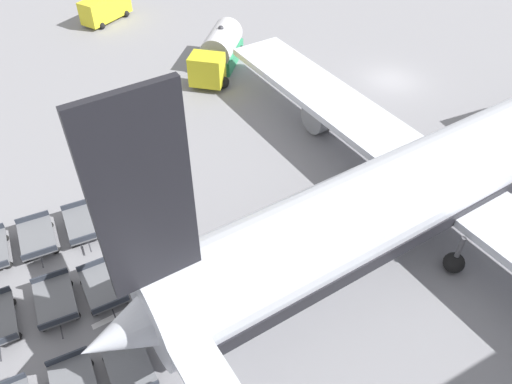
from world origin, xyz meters
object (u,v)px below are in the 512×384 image
baggage_dolly_row_mid_b_col_a (37,238)px  fuel_tanker_primary (219,52)px  airplane (462,167)px  baggage_dolly_row_far_col_c (129,367)px  service_van (106,8)px  baggage_dolly_row_mid_b_col_b (55,301)px  baggage_dolly_row_far_col_a (83,224)px  baggage_dolly_row_far_col_b (103,287)px

baggage_dolly_row_mid_b_col_a → fuel_tanker_primary: bearing=127.5°
airplane → baggage_dolly_row_far_col_c: size_ratio=11.56×
service_van → baggage_dolly_row_mid_b_col_b: (30.69, -11.39, -0.77)m
service_van → baggage_dolly_row_far_col_c: service_van is taller
baggage_dolly_row_mid_b_col_a → baggage_dolly_row_far_col_a: (0.13, 2.38, 0.00)m
baggage_dolly_row_mid_b_col_b → baggage_dolly_row_far_col_a: (-4.39, 2.40, 0.00)m
airplane → fuel_tanker_primary: (-21.36, -4.04, -1.95)m
airplane → baggage_dolly_row_far_col_c: 19.06m
fuel_tanker_primary → service_van: size_ratio=1.39×
service_van → baggage_dolly_row_far_col_c: 36.74m
baggage_dolly_row_mid_b_col_a → baggage_dolly_row_mid_b_col_b: 4.51m
fuel_tanker_primary → service_van: (-13.32, -5.39, -0.07)m
baggage_dolly_row_far_col_a → baggage_dolly_row_far_col_b: 4.66m
airplane → service_van: size_ratio=7.92×
baggage_dolly_row_far_col_a → baggage_dolly_row_far_col_b: bearing=-2.5°
fuel_tanker_primary → baggage_dolly_row_far_col_c: fuel_tanker_primary is taller
baggage_dolly_row_far_col_c → airplane: bearing=92.5°
airplane → baggage_dolly_row_far_col_b: bearing=-101.3°
fuel_tanker_primary → baggage_dolly_row_far_col_c: (22.19, -14.79, -0.83)m
baggage_dolly_row_far_col_b → baggage_dolly_row_far_col_c: bearing=-2.6°
baggage_dolly_row_mid_b_col_b → baggage_dolly_row_far_col_c: size_ratio=1.01×
baggage_dolly_row_mid_b_col_a → baggage_dolly_row_mid_b_col_b: size_ratio=1.00×
fuel_tanker_primary → baggage_dolly_row_mid_b_col_a: bearing=-52.5°
fuel_tanker_primary → baggage_dolly_row_far_col_a: fuel_tanker_primary is taller
fuel_tanker_primary → service_van: bearing=-158.0°
service_van → fuel_tanker_primary: bearing=22.0°
baggage_dolly_row_mid_b_col_b → baggage_dolly_row_far_col_b: same height
fuel_tanker_primary → baggage_dolly_row_far_col_c: bearing=-33.7°
baggage_dolly_row_far_col_b → baggage_dolly_row_far_col_c: same height
baggage_dolly_row_mid_b_col_b → baggage_dolly_row_far_col_b: 2.21m
service_van → baggage_dolly_row_mid_b_col_a: (26.18, -11.36, -0.77)m
baggage_dolly_row_mid_b_col_a → baggage_dolly_row_far_col_c: size_ratio=1.01×
fuel_tanker_primary → baggage_dolly_row_far_col_b: bearing=-39.6°
baggage_dolly_row_far_col_a → baggage_dolly_row_far_col_c: (9.20, -0.41, 0.00)m
baggage_dolly_row_far_col_a → baggage_dolly_row_mid_b_col_a: bearing=-93.1°
baggage_dolly_row_mid_b_col_b → baggage_dolly_row_far_col_b: (0.27, 2.20, 0.00)m
service_van → baggage_dolly_row_far_col_c: bearing=-14.8°
baggage_dolly_row_mid_b_col_b → service_van: bearing=159.6°
fuel_tanker_primary → baggage_dolly_row_far_col_b: fuel_tanker_primary is taller
fuel_tanker_primary → service_van: fuel_tanker_primary is taller
baggage_dolly_row_mid_b_col_b → baggage_dolly_row_far_col_c: bearing=22.4°
service_van → baggage_dolly_row_far_col_a: size_ratio=1.45×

